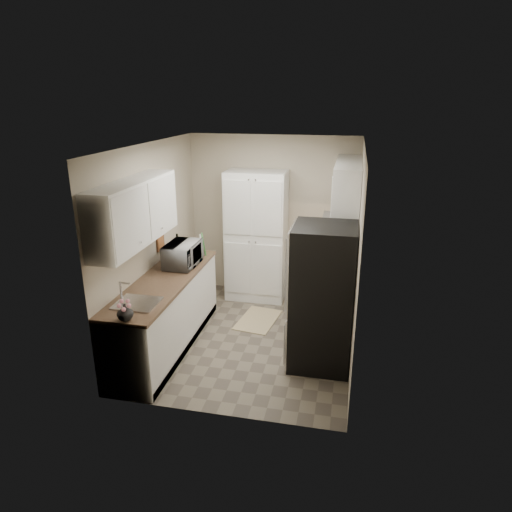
{
  "coord_description": "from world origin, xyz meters",
  "views": [
    {
      "loc": [
        1.19,
        -5.25,
        3.03
      ],
      "look_at": [
        0.04,
        0.15,
        1.1
      ],
      "focal_mm": 32.0,
      "sensor_mm": 36.0,
      "label": 1
    }
  ],
  "objects_px": {
    "electric_range": "(328,299)",
    "pantry_cabinet": "(256,236)",
    "toaster_oven": "(341,242)",
    "refrigerator": "(322,297)",
    "wine_bottle": "(178,247)",
    "microwave": "(183,255)"
  },
  "relations": [
    {
      "from": "electric_range",
      "to": "microwave",
      "type": "bearing_deg",
      "value": -170.29
    },
    {
      "from": "electric_range",
      "to": "refrigerator",
      "type": "relative_size",
      "value": 0.66
    },
    {
      "from": "pantry_cabinet",
      "to": "wine_bottle",
      "type": "height_order",
      "value": "pantry_cabinet"
    },
    {
      "from": "wine_bottle",
      "to": "toaster_oven",
      "type": "relative_size",
      "value": 0.86
    },
    {
      "from": "refrigerator",
      "to": "wine_bottle",
      "type": "relative_size",
      "value": 5.37
    },
    {
      "from": "microwave",
      "to": "wine_bottle",
      "type": "relative_size",
      "value": 1.76
    },
    {
      "from": "electric_range",
      "to": "microwave",
      "type": "height_order",
      "value": "microwave"
    },
    {
      "from": "refrigerator",
      "to": "toaster_oven",
      "type": "relative_size",
      "value": 4.61
    },
    {
      "from": "pantry_cabinet",
      "to": "refrigerator",
      "type": "relative_size",
      "value": 1.18
    },
    {
      "from": "microwave",
      "to": "toaster_oven",
      "type": "relative_size",
      "value": 1.51
    },
    {
      "from": "electric_range",
      "to": "pantry_cabinet",
      "type": "bearing_deg",
      "value": 141.78
    },
    {
      "from": "pantry_cabinet",
      "to": "microwave",
      "type": "height_order",
      "value": "pantry_cabinet"
    },
    {
      "from": "electric_range",
      "to": "toaster_oven",
      "type": "bearing_deg",
      "value": 82.02
    },
    {
      "from": "pantry_cabinet",
      "to": "refrigerator",
      "type": "bearing_deg",
      "value": -56.54
    },
    {
      "from": "microwave",
      "to": "toaster_oven",
      "type": "bearing_deg",
      "value": -59.62
    },
    {
      "from": "pantry_cabinet",
      "to": "wine_bottle",
      "type": "xyz_separation_m",
      "value": [
        -0.9,
        -0.98,
        0.08
      ]
    },
    {
      "from": "pantry_cabinet",
      "to": "electric_range",
      "type": "xyz_separation_m",
      "value": [
        1.17,
        -0.93,
        -0.52
      ]
    },
    {
      "from": "pantry_cabinet",
      "to": "toaster_oven",
      "type": "distance_m",
      "value": 1.29
    },
    {
      "from": "electric_range",
      "to": "microwave",
      "type": "relative_size",
      "value": 2.03
    },
    {
      "from": "electric_range",
      "to": "wine_bottle",
      "type": "height_order",
      "value": "wine_bottle"
    },
    {
      "from": "pantry_cabinet",
      "to": "toaster_oven",
      "type": "height_order",
      "value": "pantry_cabinet"
    },
    {
      "from": "pantry_cabinet",
      "to": "microwave",
      "type": "bearing_deg",
      "value": -120.09
    }
  ]
}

